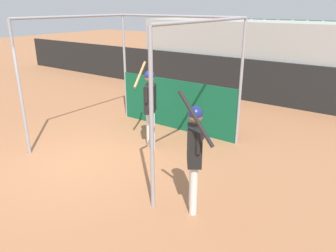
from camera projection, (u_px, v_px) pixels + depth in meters
ground_plane at (81, 162)px, 7.37m from camera, size 60.00×60.00×0.00m
outfield_wall at (224, 77)px, 12.38m from camera, size 24.00×0.12×1.51m
bleacher_section at (239, 56)px, 13.12m from camera, size 7.60×2.40×2.79m
batting_cage at (163, 89)px, 8.48m from camera, size 3.82×3.48×3.08m
player_batter at (150, 101)px, 7.73m from camera, size 0.73×0.74×2.02m
player_waiting at (194, 150)px, 5.23m from camera, size 0.71×0.65×2.19m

